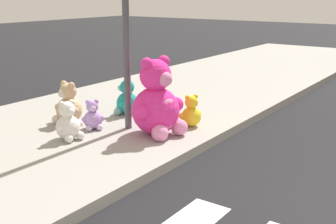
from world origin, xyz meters
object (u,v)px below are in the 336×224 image
at_px(plush_yellow, 191,113).
at_px(plush_teal, 126,100).
at_px(plush_lime, 152,104).
at_px(sign_pole, 126,24).
at_px(plush_tan, 68,107).
at_px(plush_lavender, 93,117).
at_px(plush_white, 69,124).
at_px(plush_pink_large, 157,104).

bearing_deg(plush_yellow, plush_teal, 91.37).
height_order(plush_lime, plush_teal, plush_teal).
bearing_deg(sign_pole, plush_lime, 9.20).
relative_size(sign_pole, plush_yellow, 5.85).
xyz_separation_m(plush_tan, plush_lime, (1.21, -0.89, -0.08)).
xyz_separation_m(plush_lime, plush_teal, (-0.18, 0.46, 0.05)).
height_order(plush_lavender, plush_yellow, plush_yellow).
bearing_deg(plush_lime, plush_white, 172.52).
height_order(plush_yellow, plush_teal, plush_teal).
relative_size(plush_lime, plush_yellow, 0.96).
bearing_deg(plush_pink_large, plush_lavender, 110.82).
bearing_deg(plush_yellow, plush_white, 145.04).
height_order(plush_teal, plush_white, plush_teal).
bearing_deg(plush_yellow, plush_tan, 120.37).
bearing_deg(plush_yellow, sign_pole, 131.37).
relative_size(plush_lavender, plush_yellow, 0.91).
relative_size(plush_pink_large, plush_yellow, 2.26).
height_order(plush_tan, plush_lime, plush_tan).
bearing_deg(plush_lavender, plush_lime, -14.17).
bearing_deg(plush_teal, plush_lime, -68.73).
distance_m(plush_lime, plush_yellow, 0.93).
height_order(plush_pink_large, plush_lime, plush_pink_large).
bearing_deg(plush_tan, plush_lime, -36.45).
distance_m(plush_tan, plush_teal, 1.12).
bearing_deg(plush_pink_large, plush_yellow, -16.36).
relative_size(plush_pink_large, plush_lavender, 2.48).
height_order(plush_lavender, plush_teal, plush_teal).
bearing_deg(plush_white, plush_tan, 48.12).
relative_size(plush_yellow, plush_teal, 0.83).
bearing_deg(plush_white, plush_pink_large, -44.35).
bearing_deg(plush_lime, plush_yellow, -99.15).
xyz_separation_m(plush_teal, plush_white, (-1.62, -0.23, -0.02)).
height_order(sign_pole, plush_teal, sign_pole).
xyz_separation_m(plush_lime, plush_white, (-1.80, 0.24, 0.03)).
bearing_deg(plush_lime, sign_pole, -170.80).
distance_m(plush_pink_large, plush_lime, 1.13).
xyz_separation_m(sign_pole, plush_yellow, (0.69, -0.78, -1.48)).
bearing_deg(plush_teal, plush_white, -171.96).
bearing_deg(plush_tan, plush_lavender, -90.07).
xyz_separation_m(sign_pole, plush_lime, (0.84, 0.14, -1.49)).
bearing_deg(plush_lavender, plush_yellow, -49.04).
bearing_deg(plush_lavender, sign_pole, -49.76).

